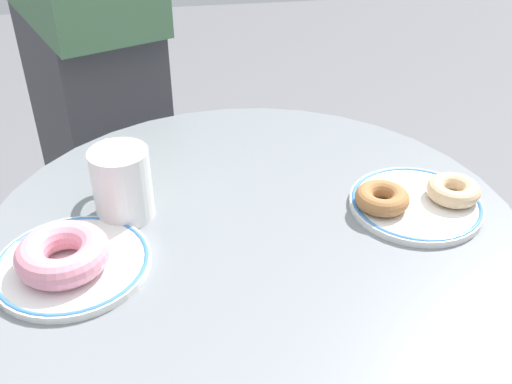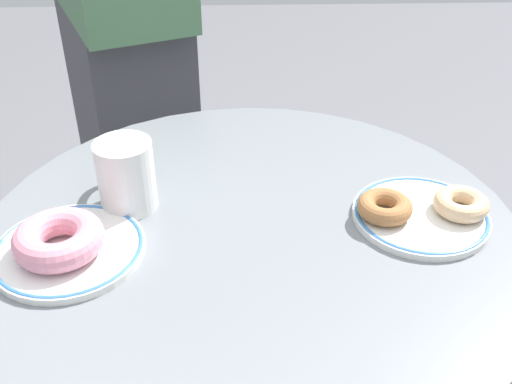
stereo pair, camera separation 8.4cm
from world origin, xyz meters
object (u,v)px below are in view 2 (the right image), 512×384
at_px(donut_glazed, 461,204).
at_px(donut_cinnamon, 385,207).
at_px(coffee_mug, 126,174).
at_px(cafe_table, 252,342).
at_px(person_figure, 120,20).
at_px(plate_right, 421,215).
at_px(donut_pink_frosted, 59,239).
at_px(plate_left, 69,250).

bearing_deg(donut_glazed, donut_cinnamon, -178.01).
xyz_separation_m(donut_cinnamon, coffee_mug, (-0.36, 0.05, 0.03)).
distance_m(cafe_table, person_figure, 0.77).
xyz_separation_m(coffee_mug, person_figure, (-0.09, 0.59, 0.03)).
distance_m(donut_cinnamon, person_figure, 0.79).
xyz_separation_m(plate_right, donut_cinnamon, (-0.05, -0.00, 0.02)).
height_order(plate_right, donut_glazed, donut_glazed).
distance_m(donut_glazed, donut_cinnamon, 0.11).
bearing_deg(person_figure, donut_pink_frosted, -88.03).
bearing_deg(donut_cinnamon, plate_right, 3.85).
bearing_deg(donut_glazed, person_figure, 131.66).
xyz_separation_m(cafe_table, donut_pink_frosted, (-0.25, -0.06, 0.26)).
xyz_separation_m(plate_right, donut_pink_frosted, (-0.49, -0.07, 0.02)).
distance_m(coffee_mug, person_figure, 0.60).
bearing_deg(donut_pink_frosted, plate_right, 8.18).
height_order(donut_cinnamon, person_figure, person_figure).
distance_m(plate_left, donut_pink_frosted, 0.03).
height_order(cafe_table, coffee_mug, coffee_mug).
bearing_deg(plate_left, donut_glazed, 6.54).
bearing_deg(plate_left, donut_cinnamon, 7.69).
height_order(plate_left, donut_pink_frosted, donut_pink_frosted).
relative_size(plate_right, donut_glazed, 2.49).
bearing_deg(plate_left, coffee_mug, 60.65).
bearing_deg(plate_left, cafe_table, 11.66).
distance_m(donut_cinnamon, coffee_mug, 0.37).
bearing_deg(donut_pink_frosted, person_figure, 91.97).
relative_size(cafe_table, donut_glazed, 9.80).
height_order(plate_left, plate_right, same).
height_order(donut_pink_frosted, donut_glazed, donut_pink_frosted).
relative_size(cafe_table, plate_right, 3.94).
xyz_separation_m(plate_left, person_figure, (-0.03, 0.70, 0.08)).
relative_size(cafe_table, person_figure, 0.46).
distance_m(cafe_table, donut_pink_frosted, 0.37).
relative_size(donut_cinnamon, coffee_mug, 0.61).
bearing_deg(person_figure, plate_left, -87.43).
height_order(donut_glazed, coffee_mug, coffee_mug).
xyz_separation_m(donut_pink_frosted, coffee_mug, (0.07, 0.12, 0.02)).
bearing_deg(plate_left, donut_pink_frosted, -128.18).
distance_m(donut_pink_frosted, coffee_mug, 0.14).
height_order(plate_right, person_figure, person_figure).
height_order(coffee_mug, person_figure, person_figure).
bearing_deg(plate_left, person_figure, 92.57).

